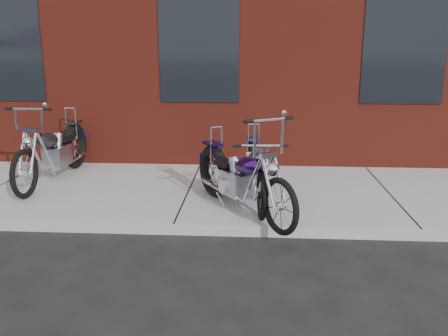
{
  "coord_description": "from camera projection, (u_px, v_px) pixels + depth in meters",
  "views": [
    {
      "loc": [
        0.96,
        -5.43,
        2.28
      ],
      "look_at": [
        0.57,
        0.8,
        0.66
      ],
      "focal_mm": 38.0,
      "sensor_mm": 36.0,
      "label": 1
    }
  ],
  "objects": [
    {
      "name": "chopper_third",
      "position": [
        54.0,
        153.0,
        7.63
      ],
      "size": [
        0.61,
        2.5,
        1.27
      ],
      "rotation": [
        0.0,
        0.0,
        -1.62
      ],
      "color": "black",
      "rests_on": "sidewalk"
    },
    {
      "name": "sidewalk",
      "position": [
        190.0,
        193.0,
        7.31
      ],
      "size": [
        22.0,
        3.0,
        0.15
      ],
      "primitive_type": "cube",
      "color": "#959595",
      "rests_on": "ground"
    },
    {
      "name": "chopper_purple",
      "position": [
        241.0,
        180.0,
        6.17
      ],
      "size": [
        1.36,
        2.06,
        1.33
      ],
      "rotation": [
        0.0,
        0.0,
        -1.01
      ],
      "color": "black",
      "rests_on": "sidewalk"
    },
    {
      "name": "ground",
      "position": [
        174.0,
        235.0,
        5.88
      ],
      "size": [
        120.0,
        120.0,
        0.0
      ],
      "primitive_type": "plane",
      "color": "black",
      "rests_on": "ground"
    },
    {
      "name": "chopper_blue",
      "position": [
        256.0,
        171.0,
        6.7
      ],
      "size": [
        0.55,
        2.24,
        0.97
      ],
      "rotation": [
        0.0,
        0.0,
        -1.49
      ],
      "color": "black",
      "rests_on": "sidewalk"
    }
  ]
}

